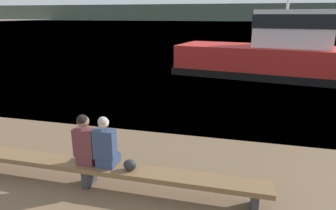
{
  "coord_description": "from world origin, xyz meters",
  "views": [
    {
      "loc": [
        2.65,
        -1.05,
        3.18
      ],
      "look_at": [
        0.71,
        6.55,
        0.8
      ],
      "focal_mm": 32.0,
      "sensor_mm": 36.0,
      "label": 1
    }
  ],
  "objects_px": {
    "person_left": "(85,142)",
    "bench_main": "(89,167)",
    "person_right": "(106,145)",
    "tugboat_red": "(281,57)",
    "shopping_bag": "(130,165)"
  },
  "relations": [
    {
      "from": "tugboat_red",
      "to": "person_left",
      "type": "bearing_deg",
      "value": 169.02
    },
    {
      "from": "person_right",
      "to": "tugboat_red",
      "type": "xyz_separation_m",
      "value": [
        4.21,
        12.0,
        0.21
      ]
    },
    {
      "from": "shopping_bag",
      "to": "person_right",
      "type": "bearing_deg",
      "value": 175.6
    },
    {
      "from": "person_left",
      "to": "person_right",
      "type": "relative_size",
      "value": 1.01
    },
    {
      "from": "bench_main",
      "to": "shopping_bag",
      "type": "relative_size",
      "value": 27.92
    },
    {
      "from": "shopping_bag",
      "to": "bench_main",
      "type": "bearing_deg",
      "value": 178.13
    },
    {
      "from": "bench_main",
      "to": "person_right",
      "type": "bearing_deg",
      "value": 1.33
    },
    {
      "from": "person_left",
      "to": "tugboat_red",
      "type": "relative_size",
      "value": 0.09
    },
    {
      "from": "person_left",
      "to": "bench_main",
      "type": "bearing_deg",
      "value": -15.13
    },
    {
      "from": "bench_main",
      "to": "shopping_bag",
      "type": "distance_m",
      "value": 0.88
    },
    {
      "from": "bench_main",
      "to": "tugboat_red",
      "type": "height_order",
      "value": "tugboat_red"
    },
    {
      "from": "person_right",
      "to": "shopping_bag",
      "type": "distance_m",
      "value": 0.58
    },
    {
      "from": "person_left",
      "to": "shopping_bag",
      "type": "relative_size",
      "value": 4.12
    },
    {
      "from": "shopping_bag",
      "to": "tugboat_red",
      "type": "distance_m",
      "value": 12.61
    },
    {
      "from": "bench_main",
      "to": "person_right",
      "type": "relative_size",
      "value": 6.82
    }
  ]
}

